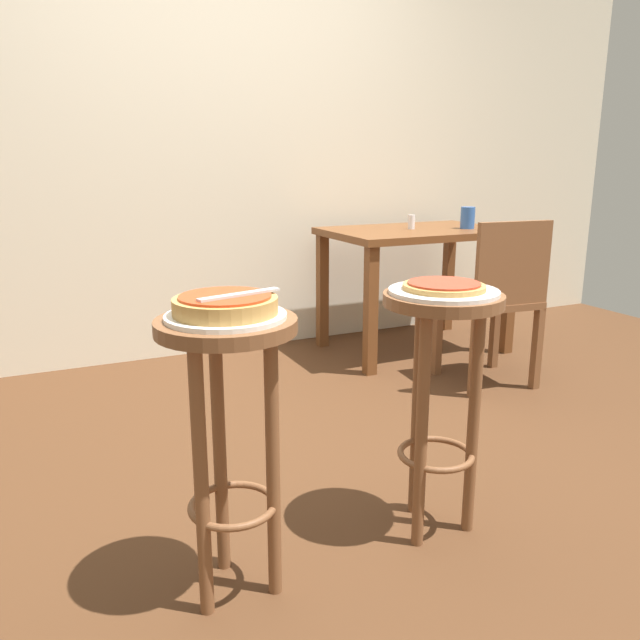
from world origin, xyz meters
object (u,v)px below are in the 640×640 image
stool_middle (440,364)px  cup_near_edge (468,218)px  serving_plate_middle (444,291)px  pizza_middle (444,286)px  serving_plate_foreground (226,316)px  stool_foreground (229,401)px  wooden_chair (496,297)px  dining_table (416,248)px  pizza_foreground (225,305)px  pizza_server_knife (240,294)px  condiment_shaker (411,222)px

stool_middle → cup_near_edge: (1.30, 1.55, 0.26)m
serving_plate_middle → pizza_middle: pizza_middle is taller
serving_plate_foreground → stool_middle: serving_plate_foreground is taller
stool_foreground → wooden_chair: 1.95m
stool_foreground → dining_table: 2.38m
pizza_foreground → dining_table: 2.38m
stool_middle → dining_table: 1.96m
pizza_server_knife → serving_plate_middle: bearing=-10.3°
stool_middle → serving_plate_middle: (0.00, 0.00, 0.22)m
pizza_middle → pizza_server_knife: size_ratio=1.08×
pizza_middle → dining_table: pizza_middle is taller
pizza_foreground → serving_plate_middle: size_ratio=0.80×
dining_table → wooden_chair: (0.01, -0.71, -0.16)m
pizza_foreground → dining_table: (1.67, 1.69, -0.17)m
stool_middle → wooden_chair: 1.41m
wooden_chair → dining_table: bearing=90.9°
dining_table → wooden_chair: wooden_chair is taller
pizza_foreground → stool_foreground: bearing=180.0°
pizza_server_knife → pizza_foreground: bearing=132.4°
condiment_shaker → pizza_server_knife: same height
condiment_shaker → wooden_chair: size_ratio=0.10×
serving_plate_foreground → pizza_server_knife: pizza_server_knife is taller
serving_plate_foreground → wooden_chair: 1.97m
serving_plate_foreground → pizza_server_knife: (0.03, -0.02, 0.06)m
pizza_middle → wooden_chair: wooden_chair is taller
pizza_foreground → wooden_chair: 1.97m
pizza_foreground → pizza_middle: pizza_foreground is taller
serving_plate_foreground → wooden_chair: wooden_chair is taller
pizza_middle → cup_near_edge: 2.02m
condiment_shaker → pizza_server_knife: (-1.61, -1.71, 0.04)m
serving_plate_middle → pizza_middle: bearing=0.0°
pizza_foreground → dining_table: size_ratio=0.24×
serving_plate_foreground → stool_middle: size_ratio=0.39×
cup_near_edge → pizza_server_knife: 2.49m
cup_near_edge → pizza_server_knife: (-1.92, -1.59, 0.02)m
pizza_middle → serving_plate_middle: bearing=0.0°
dining_table → wooden_chair: size_ratio=1.22×
stool_middle → serving_plate_foreground: bearing=-178.3°
stool_middle → dining_table: stool_middle is taller
wooden_chair → pizza_server_knife: size_ratio=3.86×
stool_middle → wooden_chair: wooden_chair is taller
pizza_foreground → pizza_middle: size_ratio=1.07×
stool_foreground → pizza_server_knife: pizza_server_knife is taller
stool_foreground → stool_middle: 0.65m
stool_middle → pizza_middle: 0.24m
serving_plate_foreground → serving_plate_middle: bearing=1.7°
pizza_foreground → condiment_shaker: (1.64, 1.69, -0.01)m
stool_foreground → serving_plate_foreground: bearing=0.0°
serving_plate_middle → cup_near_edge: cup_near_edge is taller
condiment_shaker → stool_foreground: bearing=-134.1°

